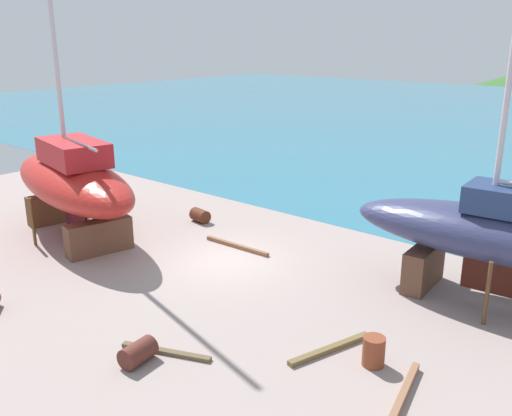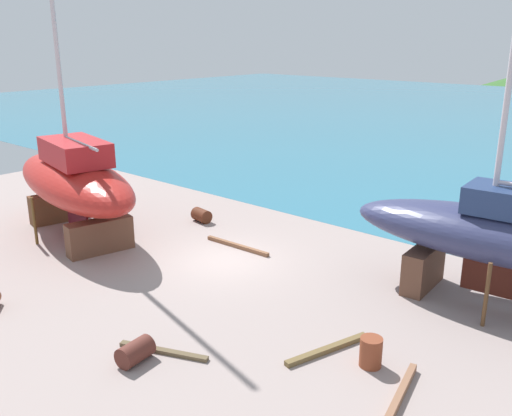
{
  "view_description": "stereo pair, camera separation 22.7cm",
  "coord_description": "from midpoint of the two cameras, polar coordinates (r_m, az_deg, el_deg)",
  "views": [
    {
      "loc": [
        13.28,
        -13.8,
        7.94
      ],
      "look_at": [
        1.22,
        0.41,
        2.19
      ],
      "focal_mm": 38.92,
      "sensor_mm": 36.0,
      "label": 1
    },
    {
      "loc": [
        13.45,
        -13.66,
        7.94
      ],
      "look_at": [
        1.22,
        0.41,
        2.19
      ],
      "focal_mm": 38.92,
      "sensor_mm": 36.0,
      "label": 2
    }
  ],
  "objects": [
    {
      "name": "ground_plane",
      "position": [
        18.51,
        -11.01,
        -8.58
      ],
      "size": [
        38.96,
        38.96,
        0.0
      ],
      "primitive_type": "plane",
      "color": "gray"
    },
    {
      "name": "sailboat_far_slipway",
      "position": [
        18.05,
        24.76,
        -2.74
      ],
      "size": [
        9.64,
        3.37,
        15.6
      ],
      "rotation": [
        0.0,
        0.0,
        3.21
      ],
      "color": "brown",
      "rests_on": "ground"
    },
    {
      "name": "timber_plank_far",
      "position": [
        13.73,
        14.93,
        -18.34
      ],
      "size": [
        0.77,
        2.79,
        0.19
      ],
      "primitive_type": "cube",
      "rotation": [
        0.0,
        0.0,
        1.79
      ],
      "color": "#8C5F45",
      "rests_on": "ground"
    },
    {
      "name": "barrel_tar_black",
      "position": [
        14.66,
        12.17,
        -14.27
      ],
      "size": [
        0.79,
        0.79,
        0.78
      ],
      "primitive_type": "cylinder",
      "rotation": [
        0.0,
        0.0,
        2.56
      ],
      "color": "brown",
      "rests_on": "ground"
    },
    {
      "name": "barrel_rust_near",
      "position": [
        24.96,
        -5.36,
        -0.75
      ],
      "size": [
        0.95,
        0.72,
        0.59
      ],
      "primitive_type": "cylinder",
      "rotation": [
        1.57,
        0.0,
        1.41
      ],
      "color": "#522515",
      "rests_on": "ground"
    },
    {
      "name": "worker",
      "position": [
        29.6,
        -18.66,
        2.35
      ],
      "size": [
        0.42,
        0.5,
        1.61
      ],
      "rotation": [
        0.0,
        0.0,
        2.65
      ],
      "color": "#244F90",
      "rests_on": "ground"
    },
    {
      "name": "timber_short_cross",
      "position": [
        21.88,
        -1.64,
        -3.92
      ],
      "size": [
        3.08,
        0.26,
        0.15
      ],
      "primitive_type": "cube",
      "rotation": [
        0.0,
        0.0,
        0.03
      ],
      "color": "brown",
      "rests_on": "ground"
    },
    {
      "name": "timber_long_aft",
      "position": [
        15.2,
        -9.07,
        -14.33
      ],
      "size": [
        2.4,
        1.13,
        0.11
      ],
      "primitive_type": "cube",
      "rotation": [
        0.0,
        0.0,
        0.39
      ],
      "color": "brown",
      "rests_on": "ground"
    },
    {
      "name": "barrel_rust_far",
      "position": [
        14.85,
        -11.86,
        -14.27
      ],
      "size": [
        0.68,
        0.98,
        0.57
      ],
      "primitive_type": "cylinder",
      "rotation": [
        1.57,
        0.0,
        0.12
      ],
      "color": "#55261F",
      "rests_on": "ground"
    },
    {
      "name": "sailboat_small_center",
      "position": [
        23.67,
        -17.91,
        2.7
      ],
      "size": [
        9.97,
        5.07,
        16.68
      ],
      "rotation": [
        0.0,
        0.0,
        2.93
      ],
      "color": "brown",
      "rests_on": "ground"
    },
    {
      "name": "timber_plank_near",
      "position": [
        15.2,
        7.81,
        -14.2
      ],
      "size": [
        0.95,
        2.62,
        0.14
      ],
      "primitive_type": "cube",
      "rotation": [
        0.0,
        0.0,
        1.28
      ],
      "color": "brown",
      "rests_on": "ground"
    }
  ]
}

